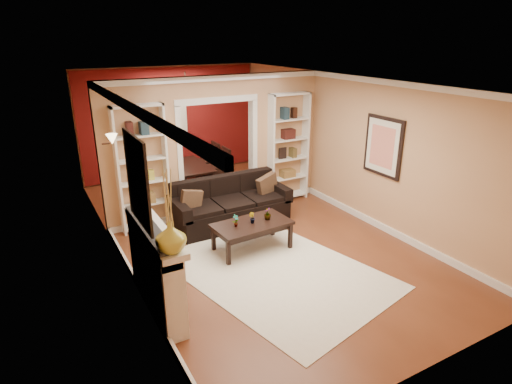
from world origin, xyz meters
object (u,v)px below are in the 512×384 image
bookshelf_right (288,148)px  fireplace (157,269)px  bookshelf_left (142,169)px  dining_table (191,175)px  sofa (231,202)px  coffee_table (252,236)px

bookshelf_right → fireplace: (-3.64, -2.53, -0.57)m
bookshelf_left → dining_table: size_ratio=1.55×
bookshelf_right → sofa: bearing=-160.5°
sofa → fireplace: 2.80m
bookshelf_left → fireplace: size_ratio=1.35×
fireplace → dining_table: bearing=64.2°
coffee_table → bookshelf_left: bookshelf_left is taller
fireplace → bookshelf_right: bearing=34.8°
dining_table → sofa: bearing=177.4°
bookshelf_right → dining_table: 2.54m
dining_table → fireplace: bearing=154.2°
bookshelf_left → bookshelf_right: 3.10m
sofa → dining_table: size_ratio=1.49×
bookshelf_right → dining_table: (-1.53, 1.82, -0.89)m
sofa → fireplace: (-2.00, -1.95, 0.15)m
bookshelf_right → coffee_table: bearing=-136.7°
coffee_table → bookshelf_right: (1.79, 1.69, 0.91)m
coffee_table → fireplace: size_ratio=0.75×
bookshelf_left → dining_table: bearing=49.3°
bookshelf_left → bookshelf_right: bearing=0.0°
sofa → dining_table: sofa is taller
fireplace → dining_table: size_ratio=1.14×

